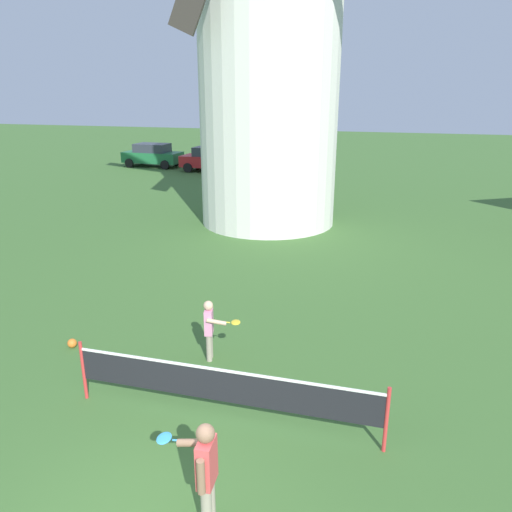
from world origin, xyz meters
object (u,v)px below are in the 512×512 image
object	(u,v)px
tennis_net	(223,386)
parked_car_green	(153,155)
parked_car_red	(212,159)
player_near	(205,471)
player_far	(210,327)
stray_ball	(72,343)
windmill	(269,3)

from	to	relation	value
tennis_net	parked_car_green	bearing A→B (deg)	118.75
parked_car_green	parked_car_red	world-z (taller)	same
player_near	player_far	world-z (taller)	player_near
player_far	player_near	bearing A→B (deg)	-70.35
tennis_net	parked_car_green	world-z (taller)	parked_car_green
player_far	parked_car_green	distance (m)	26.39
player_near	stray_ball	size ratio (longest dim) A/B	7.77
stray_ball	windmill	bearing A→B (deg)	82.57
stray_ball	parked_car_green	distance (m)	25.40
player_near	parked_car_red	world-z (taller)	parked_car_red
windmill	tennis_net	distance (m)	14.75
windmill	stray_ball	distance (m)	13.70
parked_car_red	player_far	bearing A→B (deg)	-69.97
stray_ball	parked_car_green	size ratio (longest dim) A/B	0.05
windmill	parked_car_green	world-z (taller)	windmill
tennis_net	player_near	distance (m)	2.03
player_near	parked_car_green	xyz separation A→B (m)	(-14.13, 26.88, -0.04)
stray_ball	parked_car_green	world-z (taller)	parked_car_green
windmill	parked_car_green	size ratio (longest dim) A/B	4.16
tennis_net	windmill	bearing A→B (deg)	100.86
player_far	windmill	bearing A→B (deg)	98.08
player_far	parked_car_red	distance (m)	23.66
windmill	parked_car_red	bearing A→B (deg)	119.81
windmill	player_near	distance (m)	16.46
parked_car_red	parked_car_green	bearing A→B (deg)	169.54
tennis_net	stray_ball	distance (m)	4.18
tennis_net	parked_car_green	xyz separation A→B (m)	(-13.67, 24.91, 0.12)
tennis_net	parked_car_green	size ratio (longest dim) A/B	1.28
stray_ball	parked_car_red	world-z (taller)	parked_car_red
parked_car_red	windmill	bearing A→B (deg)	-60.19
windmill	parked_car_green	distance (m)	18.20
player_near	player_far	bearing A→B (deg)	109.65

